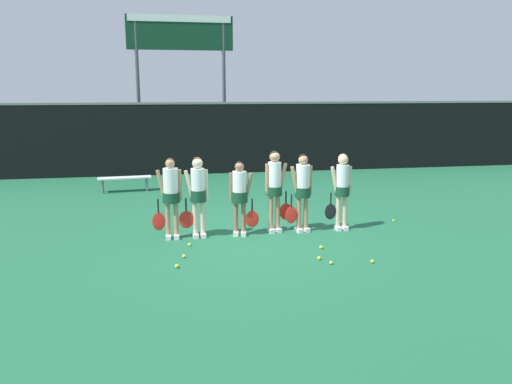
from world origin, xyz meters
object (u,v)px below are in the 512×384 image
(player_5, at_px, (342,185))
(scoreboard, at_px, (180,48))
(tennis_ball_6, at_px, (394,221))
(tennis_ball_5, at_px, (177,266))
(player_2, at_px, (240,193))
(tennis_ball_0, at_px, (331,263))
(bench_courtside, at_px, (125,179))
(tennis_ball_1, at_px, (184,256))
(tennis_ball_3, at_px, (319,258))
(player_0, at_px, (171,192))
(tennis_ball_4, at_px, (321,247))
(tennis_ball_2, at_px, (372,261))
(player_4, at_px, (302,187))
(player_3, at_px, (275,184))
(player_1, at_px, (198,191))
(tennis_ball_7, at_px, (189,245))

(player_5, bearing_deg, scoreboard, 108.60)
(tennis_ball_6, bearing_deg, tennis_ball_5, -156.35)
(player_2, distance_m, tennis_ball_0, 2.67)
(bench_courtside, distance_m, tennis_ball_0, 8.48)
(tennis_ball_0, distance_m, tennis_ball_1, 2.73)
(player_5, bearing_deg, tennis_ball_3, -118.91)
(bench_courtside, distance_m, player_0, 5.46)
(tennis_ball_1, bearing_deg, tennis_ball_0, -17.50)
(tennis_ball_0, relative_size, tennis_ball_5, 0.90)
(player_0, xyz_separation_m, tennis_ball_5, (0.06, -1.82, -0.97))
(tennis_ball_4, bearing_deg, tennis_ball_1, -178.61)
(scoreboard, bearing_deg, tennis_ball_6, -64.05)
(player_0, distance_m, player_5, 3.74)
(player_5, relative_size, tennis_ball_0, 26.71)
(player_2, relative_size, tennis_ball_2, 23.15)
(bench_courtside, relative_size, tennis_ball_1, 24.16)
(player_4, height_order, tennis_ball_3, player_4)
(tennis_ball_3, bearing_deg, player_0, 145.16)
(player_0, bearing_deg, player_2, 2.58)
(tennis_ball_2, bearing_deg, tennis_ball_1, 165.21)
(player_4, xyz_separation_m, tennis_ball_1, (-2.63, -1.33, -0.98))
(player_3, xyz_separation_m, tennis_ball_4, (0.66, -1.35, -1.04))
(player_1, xyz_separation_m, tennis_ball_0, (2.24, -2.12, -0.98))
(tennis_ball_2, bearing_deg, tennis_ball_5, 174.03)
(player_2, relative_size, player_4, 0.93)
(player_5, distance_m, tennis_ball_5, 4.24)
(player_5, height_order, tennis_ball_4, player_5)
(tennis_ball_1, distance_m, tennis_ball_4, 2.69)
(tennis_ball_4, height_order, tennis_ball_5, same)
(tennis_ball_4, distance_m, tennis_ball_5, 2.90)
(tennis_ball_0, relative_size, tennis_ball_2, 0.92)
(tennis_ball_3, bearing_deg, player_4, 84.72)
(tennis_ball_4, relative_size, tennis_ball_7, 1.07)
(player_5, bearing_deg, tennis_ball_6, 16.31)
(bench_courtside, height_order, player_2, player_2)
(scoreboard, xyz_separation_m, tennis_ball_6, (4.63, -9.51, -4.62))
(scoreboard, distance_m, tennis_ball_4, 12.31)
(player_1, distance_m, player_5, 3.18)
(tennis_ball_0, xyz_separation_m, tennis_ball_3, (-0.14, 0.27, 0.00))
(bench_courtside, bearing_deg, tennis_ball_7, -79.61)
(player_0, height_order, player_2, player_0)
(player_5, bearing_deg, tennis_ball_0, -112.64)
(tennis_ball_7, bearing_deg, scoreboard, 88.66)
(tennis_ball_2, height_order, tennis_ball_6, tennis_ball_2)
(player_2, xyz_separation_m, player_3, (0.78, 0.11, 0.14))
(player_1, xyz_separation_m, tennis_ball_4, (2.34, -1.24, -0.98))
(player_4, bearing_deg, player_2, 172.17)
(bench_courtside, relative_size, player_3, 0.90)
(player_2, bearing_deg, bench_courtside, 129.19)
(bench_courtside, height_order, tennis_ball_0, bench_courtside)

